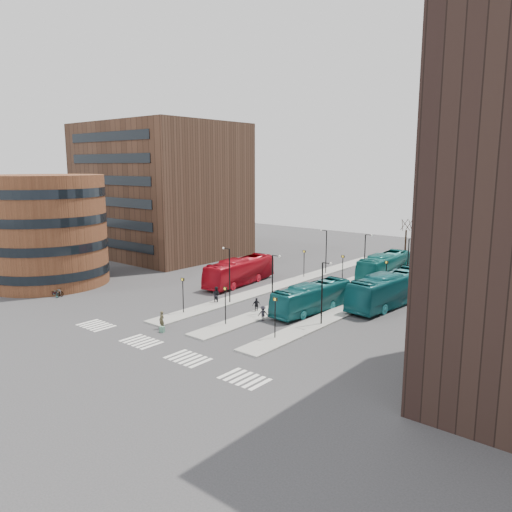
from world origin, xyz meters
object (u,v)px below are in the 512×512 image
Objects in this scene: commuter_a at (216,295)px; commuter_c at (263,313)px; commuter_b at (256,305)px; bicycle_mid at (58,292)px; bicycle_near at (54,293)px; teal_bus_a at (312,298)px; teal_bus_d at (447,265)px; teal_bus_b at (384,266)px; bicycle_far at (55,293)px; red_bus at (240,271)px; traveller at (162,320)px; teal_bus_c at (390,289)px; suitcase at (162,329)px.

commuter_a is 8.33m from commuter_c.
bicycle_mid is (-22.11, -9.99, -0.27)m from commuter_b.
commuter_c is 25.92m from bicycle_near.
bicycle_near is at bearing -147.23° from teal_bus_a.
teal_bus_d is 7.25× the size of bicycle_mid.
bicycle_far is at bearing -128.91° from teal_bus_b.
bicycle_near is (-12.35, -18.75, -1.26)m from red_bus.
commuter_b is (9.76, -8.35, -0.91)m from red_bus.
traveller reaches higher than commuter_b.
bicycle_far is at bearing -118.79° from teal_bus_d.
teal_bus_d is at bearing -59.18° from bicycle_mid.
bicycle_mid is (-12.35, -18.34, -1.18)m from red_bus.
traveller is 18.71m from bicycle_mid.
teal_bus_c reaches higher than commuter_c.
commuter_b is at bearing -86.31° from bicycle_mid.
suitcase is 0.32× the size of bicycle_near.
traveller reaches higher than bicycle_far.
teal_bus_b reaches higher than traveller.
teal_bus_b is at bearing 44.32° from red_bus.
teal_bus_d is at bearing -152.71° from commuter_c.
red_bus is 22.49m from bicycle_near.
teal_bus_b is 41.95m from bicycle_mid.
teal_bus_c is 38.18m from bicycle_mid.
teal_bus_a is at bearing 43.57° from suitcase.
traveller is 0.92× the size of commuter_a.
traveller is (6.35, -18.17, -0.83)m from red_bus.
teal_bus_b reaches higher than commuter_a.
suitcase is 1.13m from traveller.
commuter_c is at bearing 54.67° from traveller.
teal_bus_d is at bearing 52.43° from suitcase.
suitcase is at bearing -97.22° from teal_bus_d.
suitcase is 0.33× the size of bicycle_far.
teal_bus_b is 7.14× the size of bicycle_mid.
commuter_a reaches higher than suitcase.
teal_bus_c is 7.04× the size of commuter_a.
bicycle_far is (0.00, 0.09, -0.01)m from bicycle_near.
teal_bus_c is (19.27, 3.02, 0.14)m from red_bus.
teal_bus_d is 50.86m from bicycle_near.
teal_bus_c is (12.17, 21.79, 1.57)m from suitcase.
commuter_b is (-3.00, -23.60, -0.90)m from teal_bus_b.
bicycle_near is at bearing -129.12° from red_bus.
commuter_c is 0.95× the size of bicycle_far.
teal_bus_b is 34.03m from traveller.
bicycle_near is (-22.11, -10.40, -0.35)m from commuter_b.
traveller is (-0.75, 0.61, 0.60)m from suitcase.
teal_bus_b is at bearing 97.82° from teal_bus_a.
teal_bus_d is (12.03, 39.94, 1.45)m from suitcase.
traveller is (-7.66, -13.79, -0.65)m from teal_bus_a.
commuter_a is (-10.05, -4.03, -0.58)m from teal_bus_a.
commuter_c reaches higher than bicycle_near.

